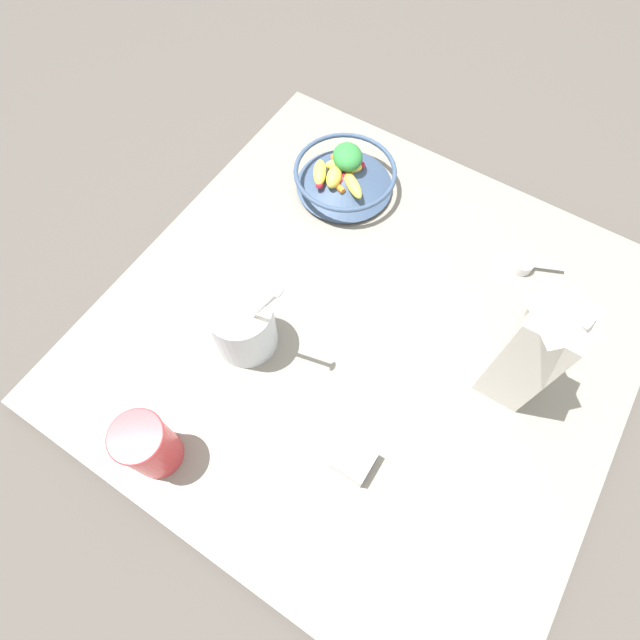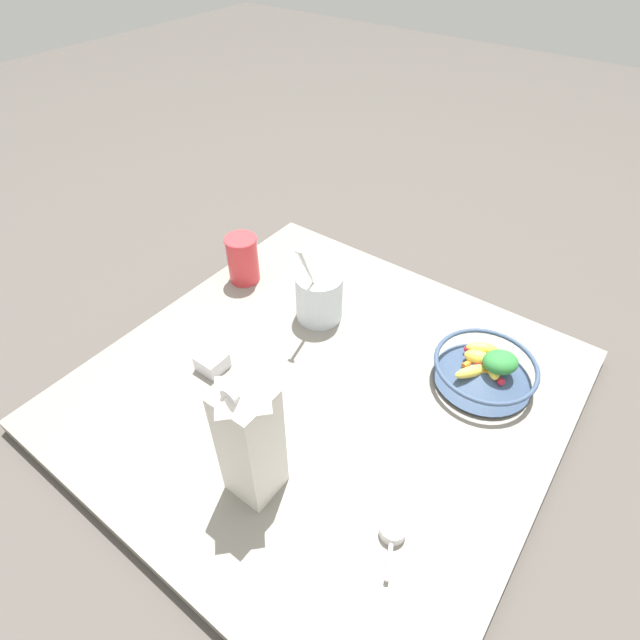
{
  "view_description": "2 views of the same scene",
  "coord_description": "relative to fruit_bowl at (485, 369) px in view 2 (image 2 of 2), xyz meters",
  "views": [
    {
      "loc": [
        -0.39,
        -0.15,
        0.89
      ],
      "look_at": [
        -0.05,
        0.07,
        0.08
      ],
      "focal_mm": 28.0,
      "sensor_mm": 36.0,
      "label": 1
    },
    {
      "loc": [
        0.41,
        -0.57,
        0.88
      ],
      "look_at": [
        -0.06,
        0.08,
        0.13
      ],
      "focal_mm": 28.0,
      "sensor_mm": 36.0,
      "label": 2
    }
  ],
  "objects": [
    {
      "name": "measuring_scoop",
      "position": [
        0.02,
        -0.41,
        -0.03
      ],
      "size": [
        0.06,
        0.1,
        0.02
      ],
      "color": "white",
      "rests_on": "countertop"
    },
    {
      "name": "countertop",
      "position": [
        -0.27,
        -0.22,
        -0.05
      ],
      "size": [
        0.95,
        0.95,
        0.03
      ],
      "color": "gray",
      "rests_on": "ground_plane"
    },
    {
      "name": "ground_plane",
      "position": [
        -0.27,
        -0.22,
        -0.07
      ],
      "size": [
        6.0,
        6.0,
        0.0
      ],
      "primitive_type": "plane",
      "color": "#4C4742"
    },
    {
      "name": "milk_carton",
      "position": [
        -0.23,
        -0.48,
        0.11
      ],
      "size": [
        0.08,
        0.08,
        0.3
      ],
      "color": "silver",
      "rests_on": "countertop"
    },
    {
      "name": "yogurt_tub",
      "position": [
        -0.41,
        -0.04,
        0.03
      ],
      "size": [
        0.11,
        0.15,
        0.25
      ],
      "color": "silver",
      "rests_on": "countertop"
    },
    {
      "name": "drinking_cup",
      "position": [
        -0.67,
        -0.04,
        0.03
      ],
      "size": [
        0.09,
        0.09,
        0.13
      ],
      "color": "#DB383D",
      "rests_on": "countertop"
    },
    {
      "name": "spice_jar",
      "position": [
        -0.5,
        -0.32,
        -0.02
      ],
      "size": [
        0.06,
        0.06,
        0.04
      ],
      "color": "silver",
      "rests_on": "countertop"
    },
    {
      "name": "fruit_bowl",
      "position": [
        0.0,
        0.0,
        0.0
      ],
      "size": [
        0.22,
        0.22,
        0.09
      ],
      "color": "#384C6B",
      "rests_on": "countertop"
    }
  ]
}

